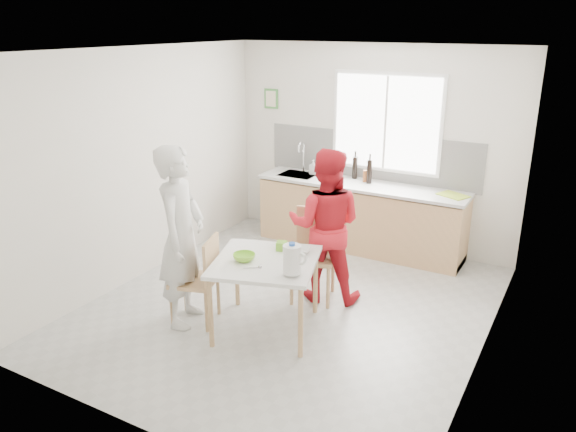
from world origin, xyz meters
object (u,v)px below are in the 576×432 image
Objects in this scene: milk_jug at (292,259)px; person_white at (181,237)px; wine_bottle_a at (369,172)px; chair_far at (314,249)px; bowl_green at (244,257)px; dining_table at (266,267)px; wine_bottle_b at (355,168)px; chair_left at (201,276)px; person_red at (325,226)px; bowl_white at (300,250)px.

person_white is at bearing 166.62° from milk_jug.
person_white is 5.80× the size of wine_bottle_a.
wine_bottle_a is (-0.01, 1.62, 0.52)m from chair_far.
dining_table is at bearing 31.45° from bowl_green.
wine_bottle_b reaches higher than chair_far.
milk_jug reaches higher than chair_left.
person_red is at bearing 77.16° from dining_table.
wine_bottle_a reaches higher than chair_left.
bowl_green is at bearing -89.84° from wine_bottle_b.
milk_jug is 0.93× the size of wine_bottle_a.
bowl_white is at bearing -86.53° from wine_bottle_a.
milk_jug is 0.99× the size of wine_bottle_b.
wine_bottle_a is at bearing 84.45° from bowl_green.
wine_bottle_a is at bearing -35.37° from person_white.
dining_table is at bearing -122.78° from bowl_white.
chair_far is at bearing 75.31° from bowl_green.
wine_bottle_a is at bearing 88.20° from dining_table.
dining_table is 2.55m from wine_bottle_a.
bowl_white is at bearing -77.82° from person_white.
bowl_white is (1.03, 0.59, -0.15)m from person_white.
bowl_green is 0.59m from milk_jug.
chair_left is at bearing -141.24° from chair_far.
person_white reaches higher than bowl_green.
wine_bottle_b is (0.64, 2.90, 0.14)m from person_white.
dining_table is 5.63× the size of bowl_green.
person_white is 2.98m from wine_bottle_b.
chair_far is at bearing -8.90° from person_red.
dining_table is 0.66× the size of person_white.
wine_bottle_b is at bearing -29.75° from person_white.
bowl_white is at bearing 72.94° from person_red.
wine_bottle_b is at bearing 99.67° from bowl_white.
person_red is 5.76× the size of milk_jug.
milk_jug is at bearing 74.34° from chair_left.
bowl_green is at bearing -148.55° from dining_table.
chair_left is at bearing -90.00° from person_white.
dining_table is 0.23m from bowl_green.
milk_jug is (0.57, -0.06, 0.13)m from bowl_green.
chair_left is at bearing 164.34° from milk_jug.
bowl_green is at bearing -131.62° from bowl_white.
milk_jug is at bearing 82.32° from person_red.
dining_table is 0.91m from chair_far.
bowl_green is 0.73× the size of milk_jug.
wine_bottle_a reaches higher than milk_jug.
wine_bottle_b is (-0.18, 2.65, 0.39)m from dining_table.
bowl_white is 0.70× the size of milk_jug.
person_red reaches higher than bowl_green.
person_red is at bearing 90.35° from bowl_white.
person_white is at bearing -162.59° from dining_table.
dining_table is at bearing 139.06° from milk_jug.
milk_jug is (0.31, -1.06, 0.36)m from chair_far.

